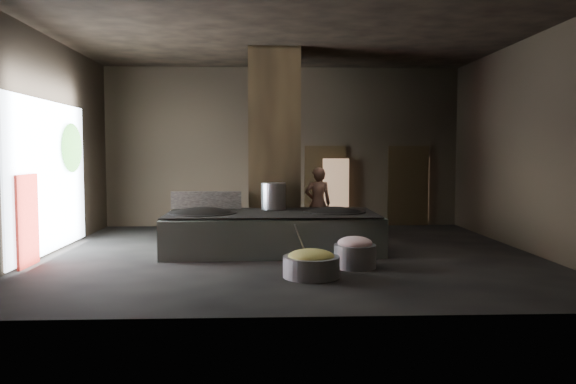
{
  "coord_description": "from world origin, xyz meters",
  "views": [
    {
      "loc": [
        -0.53,
        -11.5,
        2.09
      ],
      "look_at": [
        -0.03,
        0.48,
        1.25
      ],
      "focal_mm": 35.0,
      "sensor_mm": 36.0,
      "label": 1
    }
  ],
  "objects_px": {
    "meat_basin": "(355,256)",
    "wok_left": "(203,217)",
    "veg_basin": "(311,267)",
    "hearth_platform": "(272,233)",
    "stock_pot": "(273,196)",
    "cook": "(318,203)",
    "wok_right": "(334,215)"
  },
  "relations": [
    {
      "from": "wok_left",
      "to": "meat_basin",
      "type": "height_order",
      "value": "wok_left"
    },
    {
      "from": "wok_right",
      "to": "cook",
      "type": "xyz_separation_m",
      "value": [
        -0.21,
        1.56,
        0.12
      ]
    },
    {
      "from": "veg_basin",
      "to": "hearth_platform",
      "type": "bearing_deg",
      "value": 104.11
    },
    {
      "from": "wok_left",
      "to": "wok_right",
      "type": "xyz_separation_m",
      "value": [
        2.8,
        0.1,
        0.0
      ]
    },
    {
      "from": "wok_left",
      "to": "cook",
      "type": "relative_size",
      "value": 0.81
    },
    {
      "from": "cook",
      "to": "wok_right",
      "type": "bearing_deg",
      "value": 94.06
    },
    {
      "from": "cook",
      "to": "meat_basin",
      "type": "xyz_separation_m",
      "value": [
        0.36,
        -3.4,
        -0.66
      ]
    },
    {
      "from": "wok_left",
      "to": "stock_pot",
      "type": "height_order",
      "value": "stock_pot"
    },
    {
      "from": "hearth_platform",
      "to": "veg_basin",
      "type": "relative_size",
      "value": 4.7
    },
    {
      "from": "meat_basin",
      "to": "wok_left",
      "type": "bearing_deg",
      "value": 149.53
    },
    {
      "from": "hearth_platform",
      "to": "stock_pot",
      "type": "height_order",
      "value": "stock_pot"
    },
    {
      "from": "stock_pot",
      "to": "meat_basin",
      "type": "bearing_deg",
      "value": -58.18
    },
    {
      "from": "wok_right",
      "to": "cook",
      "type": "distance_m",
      "value": 1.58
    },
    {
      "from": "wok_right",
      "to": "stock_pot",
      "type": "xyz_separation_m",
      "value": [
        -1.3,
        0.5,
        0.38
      ]
    },
    {
      "from": "wok_left",
      "to": "cook",
      "type": "distance_m",
      "value": 3.08
    },
    {
      "from": "cook",
      "to": "veg_basin",
      "type": "xyz_separation_m",
      "value": [
        -0.51,
        -4.15,
        -0.69
      ]
    },
    {
      "from": "wok_right",
      "to": "veg_basin",
      "type": "height_order",
      "value": "wok_right"
    },
    {
      "from": "hearth_platform",
      "to": "wok_left",
      "type": "bearing_deg",
      "value": 179.44
    },
    {
      "from": "cook",
      "to": "veg_basin",
      "type": "bearing_deg",
      "value": 79.57
    },
    {
      "from": "wok_left",
      "to": "cook",
      "type": "xyz_separation_m",
      "value": [
        2.59,
        1.66,
        0.12
      ]
    },
    {
      "from": "hearth_platform",
      "to": "stock_pot",
      "type": "bearing_deg",
      "value": 82.28
    },
    {
      "from": "wok_left",
      "to": "stock_pot",
      "type": "relative_size",
      "value": 2.42
    },
    {
      "from": "wok_left",
      "to": "wok_right",
      "type": "distance_m",
      "value": 2.8
    },
    {
      "from": "cook",
      "to": "wok_left",
      "type": "bearing_deg",
      "value": 29.21
    },
    {
      "from": "meat_basin",
      "to": "veg_basin",
      "type": "bearing_deg",
      "value": -138.97
    },
    {
      "from": "stock_pot",
      "to": "wok_left",
      "type": "bearing_deg",
      "value": -158.2
    },
    {
      "from": "wok_right",
      "to": "hearth_platform",
      "type": "bearing_deg",
      "value": -177.88
    },
    {
      "from": "wok_left",
      "to": "cook",
      "type": "height_order",
      "value": "cook"
    },
    {
      "from": "wok_left",
      "to": "hearth_platform",
      "type": "bearing_deg",
      "value": 1.97
    },
    {
      "from": "stock_pot",
      "to": "veg_basin",
      "type": "xyz_separation_m",
      "value": [
        0.59,
        -3.09,
        -0.95
      ]
    },
    {
      "from": "stock_pot",
      "to": "meat_basin",
      "type": "distance_m",
      "value": 2.9
    },
    {
      "from": "wok_right",
      "to": "cook",
      "type": "relative_size",
      "value": 0.76
    }
  ]
}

